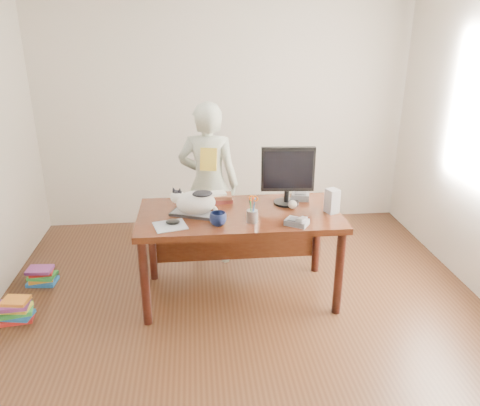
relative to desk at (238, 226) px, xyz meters
name	(u,v)px	position (x,y,z in m)	size (l,w,h in m)	color
room	(249,160)	(0.00, -0.68, 0.75)	(4.50, 4.50, 4.50)	black
desk	(238,226)	(0.00, 0.00, 0.00)	(1.60, 0.80, 0.75)	black
keyboard	(196,214)	(-0.34, -0.11, 0.16)	(0.43, 0.29, 0.02)	black
cat	(194,201)	(-0.35, -0.10, 0.27)	(0.39, 0.29, 0.22)	silver
monitor	(288,173)	(0.41, 0.06, 0.42)	(0.43, 0.23, 0.49)	black
pen_cup	(252,215)	(0.08, -0.28, 0.21)	(0.11, 0.11, 0.21)	gray
mousepad	(170,226)	(-0.54, -0.29, 0.15)	(0.28, 0.26, 0.01)	#9FA3AA
mouse	(173,222)	(-0.52, -0.27, 0.17)	(0.12, 0.09, 0.04)	black
coffee_mug	(218,219)	(-0.18, -0.31, 0.20)	(0.13, 0.13, 0.10)	#0D1435
phone	(297,222)	(0.41, -0.36, 0.17)	(0.20, 0.19, 0.07)	#5E5E63
speaker	(332,201)	(0.73, -0.14, 0.24)	(0.11, 0.12, 0.19)	#A3A3A6
baseball	(293,204)	(0.44, -0.04, 0.18)	(0.07, 0.07, 0.07)	beige
book_stack	(219,198)	(-0.15, 0.18, 0.18)	(0.23, 0.18, 0.08)	#461512
calculator	(300,195)	(0.55, 0.20, 0.18)	(0.19, 0.22, 0.06)	#5E5E63
person	(209,184)	(-0.22, 0.60, 0.16)	(0.56, 0.37, 1.53)	silver
held_book	(209,159)	(-0.22, 0.43, 0.45)	(0.16, 0.12, 0.20)	gold
book_pile_a	(16,310)	(-1.75, -0.28, -0.51)	(0.27, 0.22, 0.18)	red
book_pile_b	(42,276)	(-1.72, 0.27, -0.53)	(0.26, 0.20, 0.15)	#1B59A2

